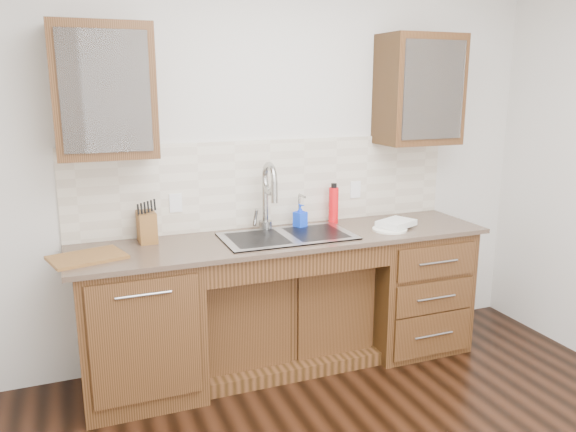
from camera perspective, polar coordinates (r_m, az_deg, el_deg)
name	(u,v)px	position (r m, az deg, el deg)	size (l,w,h in m)	color
wall_back	(267,161)	(3.87, -2.15, 5.60)	(4.00, 0.10, 2.70)	silver
base_cabinet_left	(140,325)	(3.58, -14.84, -10.70)	(0.70, 0.62, 0.88)	#593014
base_cabinet_center	(281,311)	(3.89, -0.70, -9.67)	(1.20, 0.44, 0.70)	#593014
base_cabinet_right	(408,286)	(4.19, 12.09, -6.93)	(0.70, 0.62, 0.88)	#593014
countertop	(287,239)	(3.62, -0.14, -2.30)	(2.70, 0.65, 0.03)	#84705B
backsplash	(270,183)	(3.84, -1.83, 3.34)	(2.70, 0.02, 0.59)	beige
sink	(287,250)	(3.62, -0.06, -3.43)	(0.84, 0.46, 0.19)	#9E9EA5
faucet	(265,200)	(3.74, -2.33, 1.60)	(0.04, 0.04, 0.40)	#999993
filter_tap	(299,209)	(3.85, 1.15, 0.73)	(0.02, 0.02, 0.24)	#999993
upper_cabinet_left	(104,91)	(3.41, -18.22, 11.93)	(0.55, 0.34, 0.75)	#593014
upper_cabinet_right	(419,90)	(4.11, 13.15, 12.36)	(0.55, 0.34, 0.75)	#593014
outlet_left	(176,203)	(3.68, -11.35, 1.31)	(0.08, 0.01, 0.12)	white
outlet_right	(355,190)	(4.10, 6.85, 2.69)	(0.08, 0.01, 0.12)	white
soap_bottle	(300,216)	(3.81, 1.25, 0.00)	(0.07, 0.08, 0.16)	blue
water_bottle	(334,205)	(3.94, 4.65, 1.08)	(0.07, 0.07, 0.25)	red
plate	(390,229)	(3.82, 10.29, -1.34)	(0.23, 0.23, 0.01)	white
dish_towel	(396,223)	(3.88, 10.93, -0.72)	(0.25, 0.18, 0.04)	white
knife_block	(147,227)	(3.58, -14.15, -1.08)	(0.10, 0.17, 0.19)	olive
cutting_board	(87,257)	(3.35, -19.74, -3.97)	(0.39, 0.28, 0.02)	#9C5528
cup_left_a	(83,102)	(3.41, -20.13, 10.87)	(0.12, 0.12, 0.09)	white
cup_left_b	(127,101)	(3.42, -16.00, 11.12)	(0.09, 0.09, 0.09)	white
cup_right_a	(404,97)	(4.05, 11.72, 11.73)	(0.13, 0.13, 0.10)	silver
cup_right_b	(423,98)	(4.13, 13.59, 11.56)	(0.09, 0.09, 0.09)	silver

